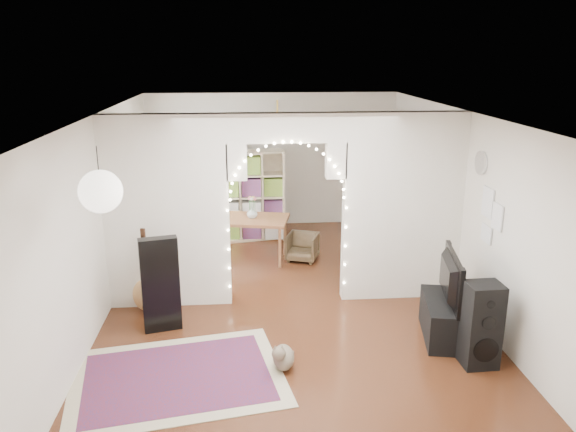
{
  "coord_description": "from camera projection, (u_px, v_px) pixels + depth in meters",
  "views": [
    {
      "loc": [
        -0.59,
        -7.51,
        3.49
      ],
      "look_at": [
        0.04,
        0.3,
        1.18
      ],
      "focal_mm": 35.0,
      "sensor_mm": 36.0,
      "label": 1
    }
  ],
  "objects": [
    {
      "name": "flower_vase",
      "position": [
        252.0,
        213.0,
        9.52
      ],
      "size": [
        0.22,
        0.22,
        0.19
      ],
      "primitive_type": "imported",
      "rotation": [
        0.0,
        0.0,
        -0.21
      ],
      "color": "white",
      "rests_on": "dining_table"
    },
    {
      "name": "wall_front",
      "position": [
        325.0,
        345.0,
        4.25
      ],
      "size": [
        5.0,
        0.02,
        2.7
      ],
      "primitive_type": "cube",
      "color": "silver",
      "rests_on": "floor"
    },
    {
      "name": "floor_speaker",
      "position": [
        481.0,
        325.0,
        6.36
      ],
      "size": [
        0.4,
        0.36,
        1.0
      ],
      "rotation": [
        0.0,
        0.0,
        0.04
      ],
      "color": "black",
      "rests_on": "floor"
    },
    {
      "name": "floor",
      "position": [
        287.0,
        299.0,
        8.21
      ],
      "size": [
        7.5,
        7.5,
        0.0
      ],
      "primitive_type": "plane",
      "color": "black",
      "rests_on": "ground"
    },
    {
      "name": "bookcase",
      "position": [
        240.0,
        196.0,
        10.58
      ],
      "size": [
        1.71,
        0.74,
        1.7
      ],
      "primitive_type": "cube",
      "rotation": [
        0.0,
        0.0,
        0.2
      ],
      "color": "tan",
      "rests_on": "floor"
    },
    {
      "name": "tabby_cat",
      "position": [
        283.0,
        357.0,
        6.36
      ],
      "size": [
        0.37,
        0.56,
        0.38
      ],
      "rotation": [
        0.0,
        0.0,
        -0.42
      ],
      "color": "brown",
      "rests_on": "floor"
    },
    {
      "name": "dining_chair_left",
      "position": [
        234.0,
        222.0,
        10.97
      ],
      "size": [
        0.73,
        0.74,
        0.54
      ],
      "primitive_type": "imported",
      "rotation": [
        0.0,
        0.0,
        -0.34
      ],
      "color": "#4B3B25",
      "rests_on": "floor"
    },
    {
      "name": "wall_right",
      "position": [
        461.0,
        206.0,
        8.03
      ],
      "size": [
        0.02,
        7.5,
        2.7
      ],
      "primitive_type": "cube",
      "color": "silver",
      "rests_on": "floor"
    },
    {
      "name": "ceiling",
      "position": [
        287.0,
        113.0,
        7.45
      ],
      "size": [
        5.0,
        7.5,
        0.02
      ],
      "primitive_type": "cube",
      "color": "white",
      "rests_on": "wall_back"
    },
    {
      "name": "divider_wall",
      "position": [
        287.0,
        205.0,
        7.81
      ],
      "size": [
        5.0,
        0.2,
        2.7
      ],
      "color": "silver",
      "rests_on": "floor"
    },
    {
      "name": "dining_chair_right",
      "position": [
        302.0,
        247.0,
        9.68
      ],
      "size": [
        0.65,
        0.66,
        0.47
      ],
      "primitive_type": "imported",
      "rotation": [
        0.0,
        0.0,
        -0.35
      ],
      "color": "#4B3B25",
      "rests_on": "floor"
    },
    {
      "name": "wall_clock",
      "position": [
        482.0,
        163.0,
        7.24
      ],
      "size": [
        0.03,
        0.31,
        0.31
      ],
      "primitive_type": "cylinder",
      "rotation": [
        0.0,
        1.57,
        0.0
      ],
      "color": "white",
      "rests_on": "wall_right"
    },
    {
      "name": "dining_table",
      "position": [
        252.0,
        222.0,
        9.57
      ],
      "size": [
        1.34,
        1.03,
        0.76
      ],
      "rotation": [
        0.0,
        0.0,
        -0.21
      ],
      "color": "brown",
      "rests_on": "floor"
    },
    {
      "name": "acoustic_guitar",
      "position": [
        147.0,
        281.0,
        7.7
      ],
      "size": [
        0.43,
        0.28,
        1.03
      ],
      "rotation": [
        0.0,
        0.0,
        -0.37
      ],
      "color": "#BC7D4B",
      "rests_on": "floor"
    },
    {
      "name": "area_rug",
      "position": [
        178.0,
        377.0,
        6.23
      ],
      "size": [
        2.58,
        2.11,
        0.02
      ],
      "primitive_type": "cube",
      "rotation": [
        0.0,
        0.0,
        0.18
      ],
      "color": "maroon",
      "rests_on": "floor"
    },
    {
      "name": "ceiling_fan",
      "position": [
        277.0,
        118.0,
        9.45
      ],
      "size": [
        1.1,
        1.1,
        0.3
      ],
      "primitive_type": null,
      "color": "gold",
      "rests_on": "ceiling"
    },
    {
      "name": "fairy_lights",
      "position": [
        287.0,
        199.0,
        7.65
      ],
      "size": [
        1.64,
        0.04,
        1.6
      ],
      "primitive_type": null,
      "color": "#FFEABF",
      "rests_on": "divider_wall"
    },
    {
      "name": "window",
      "position": [
        130.0,
        175.0,
        9.32
      ],
      "size": [
        0.04,
        1.2,
        1.4
      ],
      "primitive_type": "cube",
      "color": "white",
      "rests_on": "wall_left"
    },
    {
      "name": "picture_frames",
      "position": [
        490.0,
        216.0,
        7.03
      ],
      "size": [
        0.02,
        0.5,
        0.7
      ],
      "primitive_type": null,
      "color": "white",
      "rests_on": "wall_right"
    },
    {
      "name": "wall_left",
      "position": [
        104.0,
        214.0,
        7.64
      ],
      "size": [
        0.02,
        7.5,
        2.7
      ],
      "primitive_type": "cube",
      "color": "silver",
      "rests_on": "floor"
    },
    {
      "name": "media_console",
      "position": [
        441.0,
        319.0,
        7.05
      ],
      "size": [
        0.58,
        1.06,
        0.5
      ],
      "primitive_type": "cube",
      "rotation": [
        0.0,
        0.0,
        -0.19
      ],
      "color": "black",
      "rests_on": "floor"
    },
    {
      "name": "wall_back",
      "position": [
        272.0,
        160.0,
        11.42
      ],
      "size": [
        5.0,
        0.02,
        2.7
      ],
      "primitive_type": "cube",
      "color": "silver",
      "rests_on": "floor"
    },
    {
      "name": "guitar_case",
      "position": [
        160.0,
        285.0,
        7.14
      ],
      "size": [
        0.5,
        0.27,
        1.25
      ],
      "primitive_type": "cube",
      "rotation": [
        0.0,
        0.0,
        0.24
      ],
      "color": "black",
      "rests_on": "floor"
    },
    {
      "name": "tv",
      "position": [
        444.0,
        278.0,
        6.89
      ],
      "size": [
        0.34,
        1.08,
        0.62
      ],
      "primitive_type": "imported",
      "rotation": [
        0.0,
        0.0,
        1.38
      ],
      "color": "black",
      "rests_on": "media_console"
    },
    {
      "name": "paper_lantern",
      "position": [
        101.0,
        191.0,
        5.14
      ],
      "size": [
        0.4,
        0.4,
        0.4
      ],
      "primitive_type": "sphere",
      "color": "white",
      "rests_on": "ceiling"
    }
  ]
}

